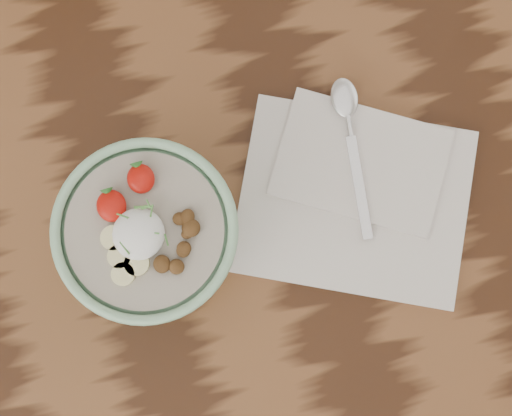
# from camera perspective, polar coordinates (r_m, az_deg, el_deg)

# --- Properties ---
(table) EXTENTS (1.60, 0.90, 0.75)m
(table) POSITION_cam_1_polar(r_m,az_deg,el_deg) (0.91, -8.21, -6.22)
(table) COLOR #331A0C
(table) RESTS_ON ground
(breakfast_bowl) EXTENTS (0.19, 0.19, 0.13)m
(breakfast_bowl) POSITION_cam_1_polar(r_m,az_deg,el_deg) (0.76, -8.49, -2.04)
(breakfast_bowl) COLOR #92C49A
(breakfast_bowl) RESTS_ON table
(napkin) EXTENTS (0.32, 0.30, 0.02)m
(napkin) POSITION_cam_1_polar(r_m,az_deg,el_deg) (0.82, 7.95, 1.19)
(napkin) COLOR silver
(napkin) RESTS_ON table
(spoon) EXTENTS (0.05, 0.19, 0.01)m
(spoon) POSITION_cam_1_polar(r_m,az_deg,el_deg) (0.82, 7.38, 7.00)
(spoon) COLOR silver
(spoon) RESTS_ON napkin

